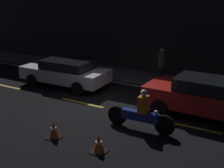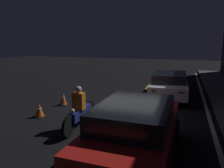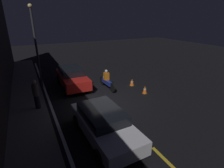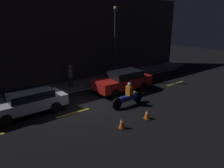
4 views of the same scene
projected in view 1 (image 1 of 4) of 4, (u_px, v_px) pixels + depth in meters
The scene contains 13 objects.
ground_plane at pixel (103, 108), 12.15m from camera, with size 56.00×56.00×0.00m, color black.
raised_curb at pixel (148, 79), 15.71m from camera, with size 28.00×1.90×0.12m.
building_front at pixel (159, 11), 15.63m from camera, with size 28.00×0.30×6.59m.
lane_dash_b at pixel (5, 86), 14.77m from camera, with size 2.00×0.14×0.01m.
lane_dash_c at pixel (82, 103), 12.63m from camera, with size 2.00×0.14×0.01m.
lane_dash_d at pixel (192, 127), 10.48m from camera, with size 2.00×0.14×0.01m.
lane_solid_kerb at pixel (138, 86), 14.73m from camera, with size 25.20×0.14×0.01m.
sedan_white at pixel (66, 72), 14.55m from camera, with size 4.19×1.94×1.28m.
taxi_red at pixel (204, 96), 11.17m from camera, with size 4.17×1.91×1.45m.
motorcycle at pixel (140, 114), 10.13m from camera, with size 2.36×0.37×1.41m.
traffic_cone_near at pixel (54, 130), 9.64m from camera, with size 0.41×0.41×0.58m.
traffic_cone_mid at pixel (99, 144), 8.82m from camera, with size 0.44×0.44×0.55m.
pedestrian at pixel (161, 65), 14.59m from camera, with size 0.34×0.34×1.68m.
Camera 1 is at (5.96, -9.61, 4.56)m, focal length 50.00 mm.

